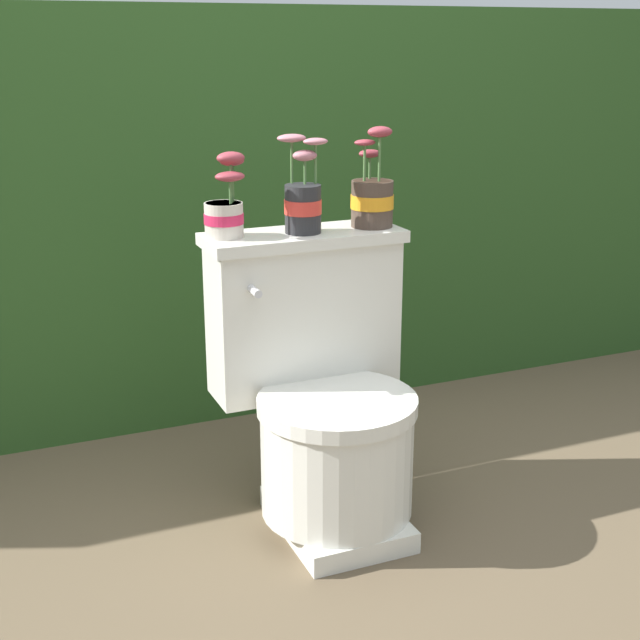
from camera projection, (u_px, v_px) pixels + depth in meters
name	position (u px, v px, depth m)	size (l,w,h in m)	color
ground_plane	(317.00, 522.00, 2.31)	(12.00, 12.00, 0.00)	brown
hedge_backdrop	(186.00, 200.00, 3.17)	(4.29, 0.96, 1.30)	#284C1E
toilet	(323.00, 398.00, 2.26)	(0.51, 0.51, 0.73)	silver
potted_plant_left	(225.00, 209.00, 2.17)	(0.11, 0.10, 0.21)	beige
potted_plant_midleft	(303.00, 199.00, 2.22)	(0.12, 0.11, 0.24)	#262628
potted_plant_middle	(372.00, 197.00, 2.30)	(0.11, 0.11, 0.26)	#47382D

